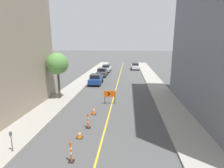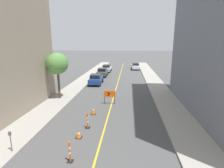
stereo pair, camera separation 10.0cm
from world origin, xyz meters
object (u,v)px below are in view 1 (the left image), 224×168
at_px(parked_car_curb_near, 96,79).
at_px(parking_meter_near_curb, 11,137).
at_px(delineator_post_front, 71,153).
at_px(traffic_cone_third, 94,111).
at_px(street_tree_left_near, 57,64).
at_px(delineator_post_rear, 88,122).
at_px(parked_car_curb_mid, 102,72).
at_px(arrow_barricade_primary, 110,94).
at_px(parked_car_curb_far, 106,68).
at_px(parked_car_opposite_side, 135,66).
at_px(traffic_cone_second, 80,135).

height_order(parked_car_curb_near, parking_meter_near_curb, parked_car_curb_near).
distance_m(delineator_post_front, parked_car_curb_near, 18.56).
bearing_deg(parked_car_curb_near, traffic_cone_third, -82.64).
bearing_deg(traffic_cone_third, street_tree_left_near, 140.40).
bearing_deg(delineator_post_rear, parked_car_curb_mid, 95.56).
distance_m(arrow_barricade_primary, parking_meter_near_curb, 10.22).
height_order(delineator_post_rear, parking_meter_near_curb, parking_meter_near_curb).
bearing_deg(parked_car_curb_far, parked_car_opposite_side, 34.16).
xyz_separation_m(arrow_barricade_primary, parked_car_curb_far, (-3.00, 21.25, -0.25)).
bearing_deg(delineator_post_front, parked_car_curb_mid, 94.60).
bearing_deg(parked_car_opposite_side, delineator_post_rear, -100.37).
distance_m(traffic_cone_third, parked_car_curb_mid, 18.83).
bearing_deg(delineator_post_rear, parked_car_opposite_side, 81.45).
distance_m(traffic_cone_second, delineator_post_rear, 1.49).
xyz_separation_m(parked_car_curb_near, parked_car_curb_far, (0.17, 12.24, 0.00)).
relative_size(traffic_cone_second, street_tree_left_near, 0.09).
bearing_deg(parked_car_curb_mid, parked_car_curb_far, 88.04).
bearing_deg(parked_car_curb_far, traffic_cone_second, -85.56).
height_order(delineator_post_front, arrow_barricade_primary, arrow_barricade_primary).
distance_m(traffic_cone_third, parked_car_curb_near, 12.03).
bearing_deg(traffic_cone_third, parked_car_curb_mid, 96.05).
height_order(parked_car_curb_far, parked_car_opposite_side, same).
xyz_separation_m(traffic_cone_second, parking_meter_near_curb, (-3.39, -2.10, 0.83)).
bearing_deg(arrow_barricade_primary, parked_car_opposite_side, 77.10).
xyz_separation_m(delineator_post_front, parked_car_curb_near, (-2.04, 18.44, 0.27)).
bearing_deg(parked_car_curb_mid, delineator_post_rear, -84.66).
bearing_deg(parked_car_curb_mid, parked_car_curb_near, -90.27).
bearing_deg(parking_meter_near_curb, traffic_cone_third, 60.10).
relative_size(traffic_cone_second, parked_car_curb_mid, 0.11).
distance_m(traffic_cone_third, parking_meter_near_curb, 7.20).
bearing_deg(parked_car_curb_far, parking_meter_near_curb, -92.20).
relative_size(delineator_post_rear, parked_car_opposite_side, 0.28).
bearing_deg(traffic_cone_third, parked_car_curb_near, 99.54).
xyz_separation_m(traffic_cone_second, parked_car_curb_mid, (-1.81, 22.83, 0.56)).
height_order(parked_car_curb_mid, parking_meter_near_curb, parked_car_curb_mid).
bearing_deg(parked_car_opposite_side, delineator_post_front, -99.50).
xyz_separation_m(traffic_cone_third, delineator_post_rear, (0.10, -2.67, 0.20)).
relative_size(parked_car_curb_mid, parked_car_curb_far, 0.99).
bearing_deg(street_tree_left_near, parked_car_curb_near, 71.00).
relative_size(traffic_cone_second, parked_car_curb_far, 0.11).
height_order(delineator_post_front, street_tree_left_near, street_tree_left_near).
relative_size(traffic_cone_third, delineator_post_rear, 0.54).
bearing_deg(arrow_barricade_primary, delineator_post_rear, -105.94).
relative_size(traffic_cone_third, delineator_post_front, 0.53).
xyz_separation_m(arrow_barricade_primary, parked_car_curb_near, (-3.17, 9.01, -0.25)).
relative_size(parked_car_curb_near, parked_car_opposite_side, 1.00).
relative_size(traffic_cone_third, parked_car_curb_far, 0.15).
xyz_separation_m(arrow_barricade_primary, street_tree_left_near, (-5.90, 1.06, 3.04)).
height_order(traffic_cone_third, delineator_post_front, delineator_post_front).
bearing_deg(traffic_cone_second, parked_car_opposite_side, 81.35).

